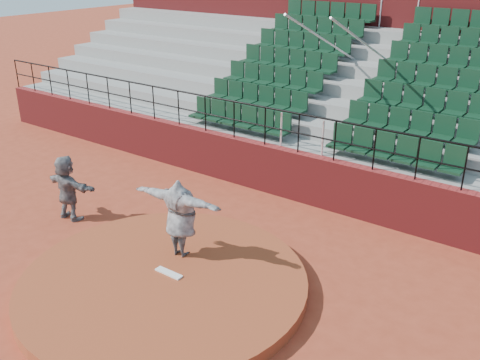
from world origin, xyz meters
name	(u,v)px	position (x,y,z in m)	size (l,w,h in m)	color
ground	(164,288)	(0.00, 0.00, 0.00)	(90.00, 90.00, 0.00)	#9D3B23
pitchers_mound	(164,283)	(0.00, 0.00, 0.12)	(5.50, 5.50, 0.25)	#953F21
pitching_rubber	(169,273)	(0.00, 0.15, 0.27)	(0.60, 0.15, 0.03)	white
boundary_wall	(297,176)	(0.00, 5.00, 0.65)	(24.00, 0.30, 1.30)	maroon
wall_railing	(299,124)	(0.00, 5.00, 2.03)	(24.04, 0.05, 1.03)	black
seating_deck	(359,114)	(0.00, 8.65, 1.44)	(24.00, 5.97, 4.63)	gray
press_box_facade	(412,28)	(0.00, 12.60, 3.55)	(24.00, 3.00, 7.10)	maroon
pitcher	(180,218)	(-0.29, 0.86, 1.08)	(2.04, 0.55, 1.66)	black
fielder	(67,188)	(-3.86, 0.84, 0.81)	(1.49, 0.48, 1.61)	black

